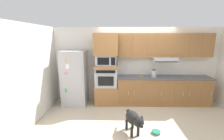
# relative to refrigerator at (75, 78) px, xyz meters

# --- Properties ---
(ground_plane) EXTENTS (9.60, 9.60, 0.00)m
(ground_plane) POSITION_rel_refrigerator_xyz_m (2.02, -0.68, -0.88)
(ground_plane) COLOR beige
(back_kitchen_wall) EXTENTS (6.20, 0.12, 2.50)m
(back_kitchen_wall) POSITION_rel_refrigerator_xyz_m (2.02, 0.43, 0.37)
(back_kitchen_wall) COLOR silver
(back_kitchen_wall) RESTS_ON ground
(side_panel_left) EXTENTS (0.12, 7.10, 2.50)m
(side_panel_left) POSITION_rel_refrigerator_xyz_m (-0.78, -0.68, 0.37)
(side_panel_left) COLOR silver
(side_panel_left) RESTS_ON ground
(refrigerator) EXTENTS (0.76, 0.73, 1.76)m
(refrigerator) POSITION_rel_refrigerator_xyz_m (0.00, 0.00, 0.00)
(refrigerator) COLOR #ADADB2
(refrigerator) RESTS_ON ground
(oven_base_cabinet) EXTENTS (0.74, 0.62, 0.60)m
(oven_base_cabinet) POSITION_rel_refrigerator_xyz_m (1.03, 0.07, -0.58)
(oven_base_cabinet) COLOR #996638
(oven_base_cabinet) RESTS_ON ground
(built_in_oven) EXTENTS (0.70, 0.62, 0.60)m
(built_in_oven) POSITION_rel_refrigerator_xyz_m (1.03, 0.07, 0.02)
(built_in_oven) COLOR #A8AAAF
(built_in_oven) RESTS_ON oven_base_cabinet
(appliance_mid_shelf) EXTENTS (0.74, 0.62, 0.10)m
(appliance_mid_shelf) POSITION_rel_refrigerator_xyz_m (1.03, 0.07, 0.37)
(appliance_mid_shelf) COLOR #996638
(appliance_mid_shelf) RESTS_ON built_in_oven
(microwave) EXTENTS (0.64, 0.54, 0.32)m
(microwave) POSITION_rel_refrigerator_xyz_m (1.03, 0.07, 0.58)
(microwave) COLOR #A8AAAF
(microwave) RESTS_ON appliance_mid_shelf
(appliance_upper_cabinet) EXTENTS (0.74, 0.62, 0.68)m
(appliance_upper_cabinet) POSITION_rel_refrigerator_xyz_m (1.03, 0.07, 1.08)
(appliance_upper_cabinet) COLOR #996638
(appliance_upper_cabinet) RESTS_ON microwave
(lower_cabinet_run) EXTENTS (2.98, 0.63, 0.88)m
(lower_cabinet_run) POSITION_rel_refrigerator_xyz_m (2.89, 0.07, -0.44)
(lower_cabinet_run) COLOR #996638
(lower_cabinet_run) RESTS_ON ground
(countertop_slab) EXTENTS (3.02, 0.64, 0.04)m
(countertop_slab) POSITION_rel_refrigerator_xyz_m (2.89, 0.07, 0.02)
(countertop_slab) COLOR #4C4C51
(countertop_slab) RESTS_ON lower_cabinet_run
(backsplash_panel) EXTENTS (3.02, 0.02, 0.50)m
(backsplash_panel) POSITION_rel_refrigerator_xyz_m (2.89, 0.36, 0.29)
(backsplash_panel) COLOR white
(backsplash_panel) RESTS_ON countertop_slab
(upper_cabinet_with_hood) EXTENTS (2.98, 0.48, 0.88)m
(upper_cabinet_with_hood) POSITION_rel_refrigerator_xyz_m (2.89, 0.19, 1.02)
(upper_cabinet_with_hood) COLOR #996638
(upper_cabinet_with_hood) RESTS_ON backsplash_panel
(screwdriver) EXTENTS (0.17, 0.17, 0.03)m
(screwdriver) POSITION_rel_refrigerator_xyz_m (2.19, 0.05, 0.05)
(screwdriver) COLOR yellow
(screwdriver) RESTS_ON countertop_slab
(electric_kettle) EXTENTS (0.17, 0.17, 0.24)m
(electric_kettle) POSITION_rel_refrigerator_xyz_m (2.55, 0.02, 0.15)
(electric_kettle) COLOR #A8AAAF
(electric_kettle) RESTS_ON countertop_slab
(dog) EXTENTS (0.41, 0.87, 0.59)m
(dog) POSITION_rel_refrigerator_xyz_m (1.74, -1.67, -0.50)
(dog) COLOR black
(dog) RESTS_ON ground
(dog_food_bowl) EXTENTS (0.20, 0.20, 0.06)m
(dog_food_bowl) POSITION_rel_refrigerator_xyz_m (2.27, -1.62, -0.85)
(dog_food_bowl) COLOR #267F66
(dog_food_bowl) RESTS_ON ground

